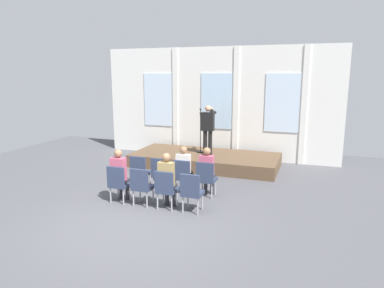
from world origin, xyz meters
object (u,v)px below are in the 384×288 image
chair_r0_c1 (161,172)px  mic_stand (200,143)px  chair_r0_c2 (183,175)px  audience_r0_c3 (207,169)px  chair_r1_c2 (166,187)px  chair_r1_c1 (141,185)px  chair_r0_c3 (206,177)px  audience_r1_c2 (167,178)px  chair_r1_c0 (118,182)px  chair_r0_c0 (140,170)px  audience_r0_c2 (184,167)px  audience_r1_c0 (120,173)px  speaker (208,126)px  chair_r1_c3 (192,190)px

chair_r0_c1 → mic_stand: bearing=88.7°
chair_r0_c2 → audience_r0_c3: bearing=7.4°
mic_stand → chair_r1_c2: bearing=-82.5°
audience_r0_c3 → chair_r1_c1: (-1.28, -1.20, -0.19)m
chair_r0_c3 → audience_r1_c2: size_ratio=0.70×
audience_r0_c3 → mic_stand: bearing=111.2°
audience_r1_c2 → chair_r1_c0: bearing=-176.4°
chair_r0_c0 → audience_r1_c2: audience_r1_c2 is taller
chair_r0_c0 → chair_r1_c0: 1.11m
chair_r0_c2 → audience_r0_c2: 0.20m
chair_r0_c3 → audience_r1_c0: 2.18m
audience_r0_c2 → chair_r0_c2: bearing=-90.0°
speaker → chair_r0_c1: 3.10m
chair_r0_c3 → chair_r1_c0: bearing=-149.8°
chair_r1_c0 → audience_r1_c0: (0.00, 0.08, 0.21)m
chair_r0_c3 → audience_r0_c3: audience_r0_c3 is taller
chair_r0_c0 → chair_r0_c2: bearing=0.0°
chair_r0_c1 → audience_r1_c0: audience_r1_c0 is taller
chair_r1_c2 → audience_r1_c0: bearing=176.4°
mic_stand → chair_r0_c1: bearing=-91.3°
speaker → mic_stand: 0.77m
chair_r0_c1 → audience_r0_c3: bearing=3.7°
chair_r1_c0 → chair_r1_c3: 1.91m
chair_r0_c2 → chair_r1_c0: (-1.28, -1.11, 0.00)m
speaker → chair_r0_c3: size_ratio=1.79×
mic_stand → chair_r0_c2: size_ratio=1.65×
chair_r0_c0 → audience_r1_c0: bearing=-90.0°
speaker → chair_r1_c1: speaker is taller
chair_r0_c2 → chair_r1_c3: (0.64, -1.11, 0.00)m
chair_r0_c0 → audience_r1_c0: size_ratio=0.70×
chair_r0_c3 → chair_r0_c1: bearing=180.0°
mic_stand → chair_r1_c3: bearing=-74.3°
chair_r0_c3 → chair_r1_c1: (-1.28, -1.11, 0.00)m
audience_r0_c2 → chair_r1_c0: audience_r0_c2 is taller
audience_r1_c0 → speaker: bearing=75.2°
chair_r0_c3 → chair_r0_c0: bearing=180.0°
chair_r1_c1 → chair_r1_c3: same height
audience_r0_c2 → chair_r1_c0: bearing=-136.8°
audience_r1_c0 → chair_r1_c3: audience_r1_c0 is taller
chair_r0_c2 → speaker: bearing=94.4°
audience_r1_c0 → chair_r1_c3: (1.91, -0.08, -0.21)m
chair_r0_c0 → audience_r0_c3: audience_r0_c3 is taller
chair_r0_c2 → chair_r1_c3: size_ratio=1.00×
speaker → chair_r0_c0: size_ratio=1.79×
chair_r0_c0 → chair_r0_c3: (1.91, 0.00, 0.00)m
chair_r0_c2 → chair_r1_c1: bearing=-119.8°
chair_r0_c0 → chair_r0_c1: size_ratio=1.00×
chair_r0_c2 → chair_r1_c3: bearing=-60.2°
audience_r0_c2 → mic_stand: bearing=100.4°
chair_r0_c2 → audience_r1_c2: (-0.00, -1.03, 0.21)m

